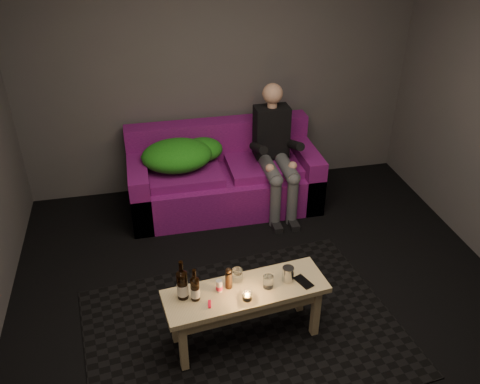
% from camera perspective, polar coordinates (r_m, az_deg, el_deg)
% --- Properties ---
extents(floor, '(4.50, 4.50, 0.00)m').
position_cam_1_polar(floor, '(3.94, 4.05, -15.00)').
color(floor, black).
rests_on(floor, ground).
extents(room, '(4.50, 4.50, 4.50)m').
position_cam_1_polar(room, '(3.39, 2.90, 10.58)').
color(room, silver).
rests_on(room, ground).
extents(rug, '(2.45, 1.90, 0.01)m').
position_cam_1_polar(rug, '(3.90, 0.46, -15.39)').
color(rug, black).
rests_on(rug, floor).
extents(sofa, '(1.86, 0.84, 0.80)m').
position_cam_1_polar(sofa, '(5.15, -1.91, 1.61)').
color(sofa, '#5E0D63').
rests_on(sofa, floor).
extents(green_blanket, '(0.82, 0.56, 0.28)m').
position_cam_1_polar(green_blanket, '(4.95, -6.65, 4.21)').
color(green_blanket, '#197D16').
rests_on(green_blanket, sofa).
extents(person, '(0.34, 0.77, 1.24)m').
position_cam_1_polar(person, '(4.96, 3.97, 4.92)').
color(person, black).
rests_on(person, sofa).
extents(coffee_table, '(1.17, 0.49, 0.46)m').
position_cam_1_polar(coffee_table, '(3.60, 0.66, -11.84)').
color(coffee_table, tan).
rests_on(coffee_table, rug).
extents(beer_bottle_a, '(0.08, 0.08, 0.30)m').
position_cam_1_polar(beer_bottle_a, '(3.43, -6.49, -10.28)').
color(beer_bottle_a, black).
rests_on(beer_bottle_a, coffee_table).
extents(beer_bottle_b, '(0.06, 0.06, 0.25)m').
position_cam_1_polar(beer_bottle_b, '(3.42, -5.07, -10.73)').
color(beer_bottle_b, black).
rests_on(beer_bottle_b, coffee_table).
extents(salt_shaker, '(0.05, 0.05, 0.09)m').
position_cam_1_polar(salt_shaker, '(3.50, -2.35, -10.50)').
color(salt_shaker, silver).
rests_on(salt_shaker, coffee_table).
extents(pepper_mill, '(0.05, 0.05, 0.13)m').
position_cam_1_polar(pepper_mill, '(3.51, -1.28, -9.88)').
color(pepper_mill, black).
rests_on(pepper_mill, coffee_table).
extents(tumbler_back, '(0.10, 0.10, 0.09)m').
position_cam_1_polar(tumbler_back, '(3.58, -0.31, -9.32)').
color(tumbler_back, white).
rests_on(tumbler_back, coffee_table).
extents(tealight, '(0.07, 0.07, 0.05)m').
position_cam_1_polar(tealight, '(3.45, 0.82, -11.62)').
color(tealight, white).
rests_on(tealight, coffee_table).
extents(tumbler_front, '(0.07, 0.07, 0.09)m').
position_cam_1_polar(tumbler_front, '(3.53, 3.19, -10.01)').
color(tumbler_front, white).
rests_on(tumbler_front, coffee_table).
extents(steel_cup, '(0.09, 0.09, 0.11)m').
position_cam_1_polar(steel_cup, '(3.59, 5.41, -9.17)').
color(steel_cup, '#ACAEB3').
rests_on(steel_cup, coffee_table).
extents(smartphone, '(0.12, 0.16, 0.01)m').
position_cam_1_polar(smartphone, '(3.62, 7.15, -9.97)').
color(smartphone, black).
rests_on(smartphone, coffee_table).
extents(red_lighter, '(0.03, 0.07, 0.01)m').
position_cam_1_polar(red_lighter, '(3.43, -3.44, -12.45)').
color(red_lighter, red).
rests_on(red_lighter, coffee_table).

